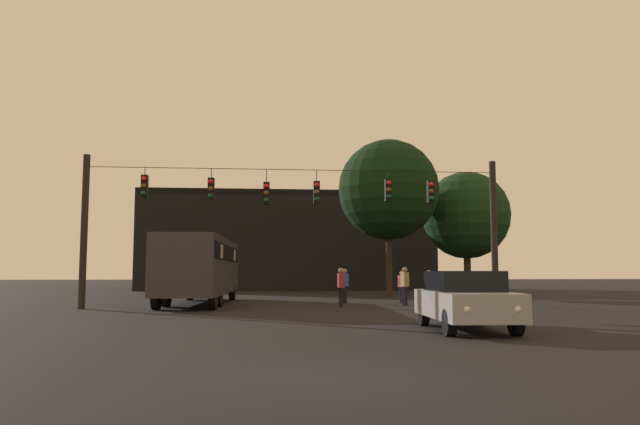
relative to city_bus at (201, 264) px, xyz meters
name	(u,v)px	position (x,y,z in m)	size (l,w,h in m)	color
ground_plane	(288,300)	(4.24, 4.38, -1.87)	(168.00, 168.00, 0.00)	black
overhead_signal_span	(295,216)	(4.22, -3.30, 1.98)	(17.54, 0.44, 6.31)	black
city_bus	(201,264)	(0.00, 0.00, 0.00)	(2.96, 11.09, 3.00)	#2D2D33
car_near_right	(465,299)	(8.14, -13.32, -1.07)	(2.00, 4.41, 1.52)	#99999E
pedestrian_crossing_left	(405,284)	(9.15, -2.22, -0.90)	(0.32, 0.41, 1.70)	black
pedestrian_crossing_center	(341,285)	(6.21, -2.96, -0.93)	(0.26, 0.38, 1.65)	black
pedestrian_crossing_right	(345,284)	(6.79, 0.20, -0.94)	(0.34, 0.42, 1.64)	black
pedestrian_near_bus	(402,285)	(9.48, -0.17, -1.00)	(0.33, 0.41, 1.54)	black
pedestrian_trailing	(429,287)	(9.75, -3.99, -0.99)	(0.31, 0.40, 1.56)	black
corner_building	(286,243)	(4.85, 24.55, 2.15)	(23.94, 11.04, 8.03)	black
tree_left_silhouette	(466,215)	(16.32, 10.43, 3.37)	(5.79, 5.79, 8.14)	#2D2116
tree_behind_building	(388,190)	(10.60, 8.13, 4.70)	(6.25, 6.25, 9.70)	#2D2116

